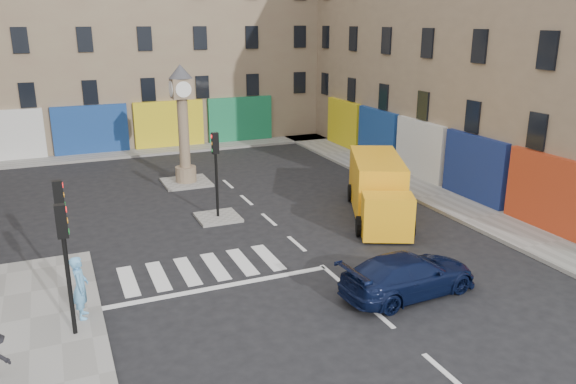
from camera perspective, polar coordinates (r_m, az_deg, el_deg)
ground at (r=18.65m, az=5.93°, el=-9.56°), size 120.00×120.00×0.00m
sidewalk_right at (r=30.92m, az=11.18°, el=1.25°), size 2.60×30.00×0.15m
sidewalk_far at (r=37.87m, az=-16.08°, el=3.81°), size 32.00×2.40×0.15m
island_near at (r=24.79m, az=-7.12°, el=-2.56°), size 1.80×1.80×0.12m
island_far at (r=30.34m, az=-10.28°, el=0.97°), size 2.40×2.40×0.12m
building_right at (r=33.78m, az=21.24°, el=15.41°), size 10.00×30.00×16.00m
building_far at (r=42.73m, az=-18.11°, el=16.50°), size 32.00×10.00×17.00m
traffic_light_left_near at (r=15.79m, az=-21.72°, el=-5.43°), size 0.28×0.22×3.70m
traffic_light_left_far at (r=18.05m, az=-22.01°, el=-2.68°), size 0.28×0.22×3.70m
traffic_light_island at (r=24.06m, az=-7.34°, el=3.12°), size 0.28×0.22×3.70m
clock_pillar at (r=29.57m, az=-10.64°, el=7.48°), size 1.20×1.20×6.10m
navy_sedan at (r=18.24m, az=12.17°, el=-8.19°), size 4.78×2.30×1.34m
yellow_van at (r=25.06m, az=9.14°, el=0.37°), size 4.66×7.00×2.47m
pedestrian_blue at (r=17.17m, az=-20.35°, el=-9.05°), size 0.52×0.73×1.87m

